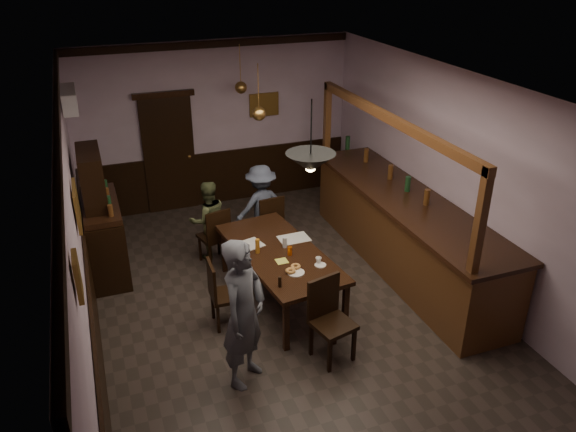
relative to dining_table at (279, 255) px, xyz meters
name	(u,v)px	position (x,y,z in m)	size (l,w,h in m)	color
room	(297,217)	(0.04, -0.53, 0.81)	(5.01, 8.01, 3.01)	#2D2621
dining_table	(279,255)	(0.00, 0.00, 0.00)	(1.25, 2.30, 0.75)	black
chair_far_left	(216,234)	(-0.59, 1.21, -0.17)	(0.50, 0.50, 0.93)	black
chair_far_right	(269,221)	(0.30, 1.31, -0.16)	(0.47, 0.47, 0.97)	black
chair_near	(329,315)	(0.15, -1.31, -0.12)	(0.54, 0.54, 1.03)	black
chair_side	(221,291)	(-0.90, -0.30, -0.18)	(0.41, 0.41, 0.92)	black
person_standing	(244,314)	(-0.89, -1.37, 0.20)	(0.65, 0.42, 1.77)	#565962
person_seated_left	(208,220)	(-0.63, 1.49, -0.05)	(0.61, 0.48, 1.26)	#4E5634
person_seated_right	(261,206)	(0.26, 1.59, 0.00)	(0.88, 0.51, 1.36)	#4C566D
newspaper_left	(247,245)	(-0.36, 0.30, 0.07)	(0.42, 0.30, 0.01)	silver
newspaper_right	(294,238)	(0.31, 0.26, 0.07)	(0.42, 0.30, 0.01)	silver
napkin	(282,261)	(-0.06, -0.26, 0.07)	(0.15, 0.15, 0.00)	#DEE153
saucer	(320,265)	(0.37, -0.53, 0.07)	(0.15, 0.15, 0.01)	white
coffee_cup	(318,260)	(0.37, -0.47, 0.11)	(0.08, 0.08, 0.07)	white
pastry_plate	(296,273)	(0.01, -0.59, 0.07)	(0.22, 0.22, 0.01)	white
pastry_ring_a	(291,271)	(-0.05, -0.57, 0.10)	(0.13, 0.13, 0.04)	#C68C47
pastry_ring_b	(296,266)	(0.04, -0.50, 0.10)	(0.13, 0.13, 0.04)	#C68C47
soda_can	(290,251)	(0.10, -0.14, 0.12)	(0.07, 0.07, 0.12)	orange
beer_glass	(257,246)	(-0.28, 0.07, 0.16)	(0.06, 0.06, 0.20)	#BF721E
water_glass	(285,242)	(0.11, 0.08, 0.14)	(0.06, 0.06, 0.15)	silver
pepper_mill	(280,282)	(-0.28, -0.81, 0.13)	(0.04, 0.04, 0.14)	black
sideboard	(102,225)	(-2.17, 1.60, 0.08)	(0.52, 1.45, 1.91)	black
bar_counter	(404,231)	(2.03, 0.15, -0.07)	(1.01, 4.33, 2.42)	#462312
door_back	(169,155)	(-0.86, 3.42, 0.36)	(0.90, 0.06, 2.10)	black
ac_unit	(69,99)	(-2.34, 2.37, 1.76)	(0.20, 0.85, 0.30)	white
picture_left_small	(78,276)	(-2.42, -2.13, 1.46)	(0.04, 0.28, 0.36)	olive
picture_left_large	(77,206)	(-2.42, 0.27, 1.01)	(0.04, 0.62, 0.48)	olive
picture_back	(264,105)	(0.94, 3.43, 1.11)	(0.55, 0.04, 0.42)	olive
pendant_iron	(311,163)	(0.09, -0.79, 1.60)	(0.56, 0.56, 0.82)	black
pendant_brass_mid	(259,114)	(0.14, 1.22, 1.61)	(0.20, 0.20, 0.81)	#BF8C3F
pendant_brass_far	(241,88)	(0.34, 2.82, 1.61)	(0.20, 0.20, 0.81)	#BF8C3F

